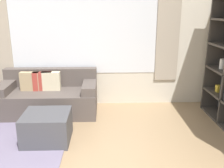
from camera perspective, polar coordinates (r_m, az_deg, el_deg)
The scene contains 4 objects.
wall_back at distance 4.90m, azimuth -6.36°, elevation 10.68°, with size 6.43×0.11×2.70m.
area_rug at distance 4.19m, azimuth -24.09°, elevation -11.17°, with size 2.01×2.37×0.01m, color slate.
couch_main at distance 4.78m, azimuth -14.25°, elevation -2.82°, with size 1.76×0.83×0.78m.
ottoman at distance 3.81m, azimuth -14.62°, elevation -9.50°, with size 0.67×0.62×0.43m.
Camera 1 is at (0.37, -1.60, 1.87)m, focal length 40.00 mm.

